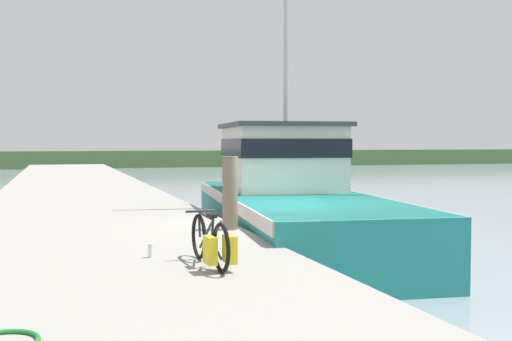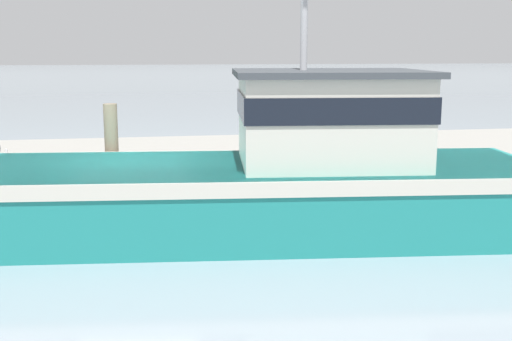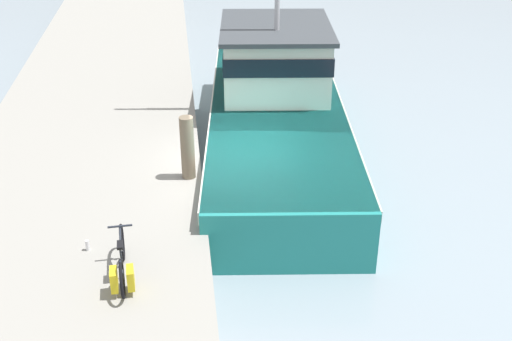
% 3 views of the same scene
% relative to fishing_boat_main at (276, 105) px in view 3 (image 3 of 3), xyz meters
% --- Properties ---
extents(ground_plane, '(320.00, 320.00, 0.00)m').
position_rel_fishing_boat_main_xyz_m(ground_plane, '(-1.26, -3.10, -1.21)').
color(ground_plane, '#84939E').
extents(dock_pier, '(5.67, 80.00, 0.99)m').
position_rel_fishing_boat_main_xyz_m(dock_pier, '(-5.12, -3.10, -0.72)').
color(dock_pier, gray).
rests_on(dock_pier, ground_plane).
extents(fishing_boat_main, '(4.83, 13.61, 9.86)m').
position_rel_fishing_boat_main_xyz_m(fishing_boat_main, '(0.00, 0.00, 0.00)').
color(fishing_boat_main, teal).
rests_on(fishing_boat_main, ground_plane).
extents(bicycle_touring, '(0.49, 1.81, 0.76)m').
position_rel_fishing_boat_main_xyz_m(bicycle_touring, '(-3.86, -7.38, 0.13)').
color(bicycle_touring, black).
rests_on(bicycle_touring, dock_pier).
extents(mooring_post, '(0.31, 0.31, 1.49)m').
position_rel_fishing_boat_main_xyz_m(mooring_post, '(-2.59, -3.59, 0.52)').
color(mooring_post, '#756651').
rests_on(mooring_post, dock_pier).
extents(water_bottle_by_bike, '(0.07, 0.07, 0.22)m').
position_rel_fishing_boat_main_xyz_m(water_bottle_by_bike, '(-4.59, -6.32, -0.11)').
color(water_bottle_by_bike, silver).
rests_on(water_bottle_by_bike, dock_pier).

